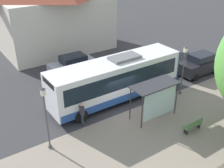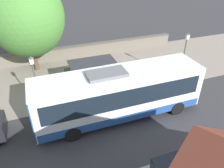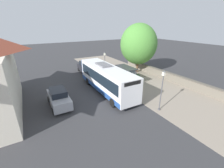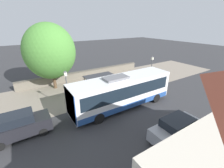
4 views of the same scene
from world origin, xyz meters
The scene contains 10 objects.
ground_plane centered at (0.00, 0.00, 0.00)m, with size 120.00×120.00×0.00m, color #353538.
sidewalk_plaza centered at (-4.50, 0.00, 0.01)m, with size 9.00×44.00×0.02m.
stone_wall centered at (-8.55, 0.00, 0.62)m, with size 0.60×20.00×1.23m.
bus centered at (1.96, -0.40, 1.83)m, with size 2.76×10.95×3.54m.
bus_shelter centered at (-1.77, -1.18, 2.17)m, with size 1.59×3.48×2.65m.
pedestrian centered at (0.33, 3.55, 1.05)m, with size 0.34×0.24×1.78m.
bench centered at (-4.45, -2.24, 0.47)m, with size 0.40×1.52×0.88m.
street_lamp_near centered at (-0.62, 6.38, 2.53)m, with size 0.28×0.28×4.26m.
street_lamp_far centered at (-0.38, -5.32, 2.50)m, with size 0.28×0.28×4.20m.
shade_tree centered at (-6.93, -5.23, 5.00)m, with size 6.30×6.30×8.47m.
Camera 2 is at (12.83, -4.81, 9.81)m, focal length 35.00 mm.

